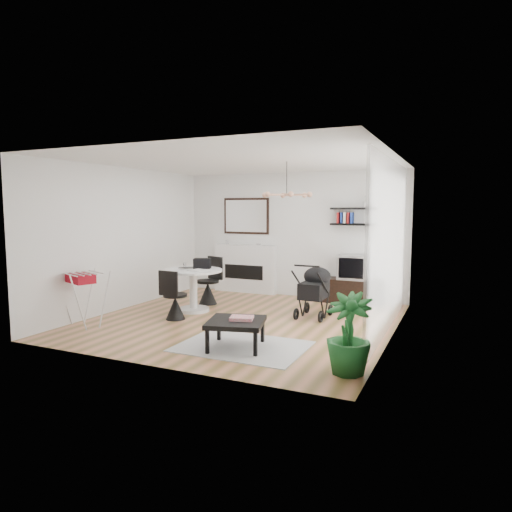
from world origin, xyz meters
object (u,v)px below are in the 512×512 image
at_px(crt_tv, 354,267).
at_px(coffee_table, 236,323).
at_px(fireplace, 245,263).
at_px(potted_plant, 348,334).
at_px(drying_rack, 84,298).
at_px(stroller, 315,293).
at_px(dining_table, 193,284).
at_px(tv_console, 350,291).

distance_m(crt_tv, coffee_table, 3.80).
height_order(fireplace, potted_plant, fireplace).
height_order(crt_tv, drying_rack, crt_tv).
bearing_deg(fireplace, stroller, -36.88).
xyz_separation_m(fireplace, coffee_table, (1.72, -3.86, -0.33)).
bearing_deg(dining_table, potted_plant, -30.84).
height_order(dining_table, drying_rack, drying_rack).
xyz_separation_m(dining_table, coffee_table, (1.76, -1.70, -0.17)).
relative_size(fireplace, tv_console, 1.65).
xyz_separation_m(crt_tv, potted_plant, (0.83, -4.01, -0.27)).
distance_m(drying_rack, stroller, 3.91).
distance_m(crt_tv, potted_plant, 4.10).
xyz_separation_m(tv_console, dining_table, (-2.50, -1.99, 0.28)).
bearing_deg(tv_console, drying_rack, -134.15).
bearing_deg(crt_tv, stroller, -104.08).
relative_size(tv_console, potted_plant, 1.38).
bearing_deg(coffee_table, tv_console, 78.68).
bearing_deg(crt_tv, drying_rack, -134.65).
height_order(stroller, potted_plant, stroller).
bearing_deg(fireplace, crt_tv, -3.75).
distance_m(tv_console, coffee_table, 3.77).
xyz_separation_m(tv_console, potted_plant, (0.89, -4.01, 0.23)).
distance_m(tv_console, potted_plant, 4.12).
distance_m(dining_table, potted_plant, 3.94).
distance_m(fireplace, coffee_table, 4.24).
bearing_deg(potted_plant, dining_table, 149.16).
distance_m(tv_console, dining_table, 3.21).
xyz_separation_m(stroller, potted_plant, (1.19, -2.56, 0.05)).
bearing_deg(stroller, dining_table, -164.83).
height_order(stroller, coffee_table, stroller).
xyz_separation_m(drying_rack, stroller, (3.24, 2.19, -0.05)).
bearing_deg(dining_table, drying_rack, -122.19).
bearing_deg(stroller, crt_tv, 77.39).
bearing_deg(stroller, coffee_table, -99.49).
bearing_deg(crt_tv, dining_table, -142.15).
relative_size(crt_tv, potted_plant, 0.61).
bearing_deg(tv_console, fireplace, 176.23).
distance_m(drying_rack, coffee_table, 2.81).
distance_m(coffee_table, potted_plant, 1.66).
height_order(fireplace, stroller, fireplace).
relative_size(fireplace, drying_rack, 2.42).
xyz_separation_m(dining_table, stroller, (2.19, 0.53, -0.10)).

